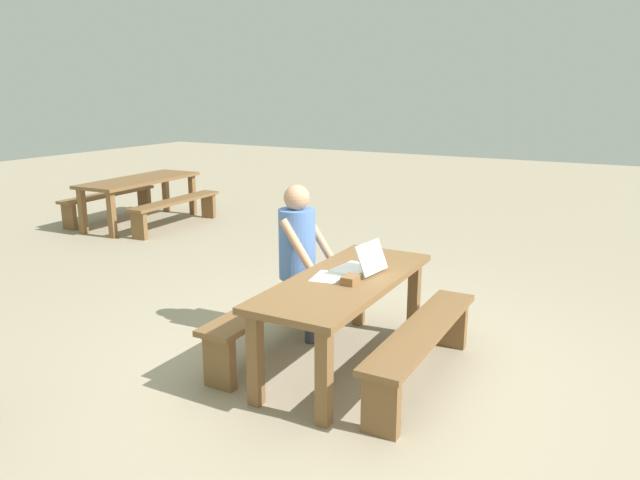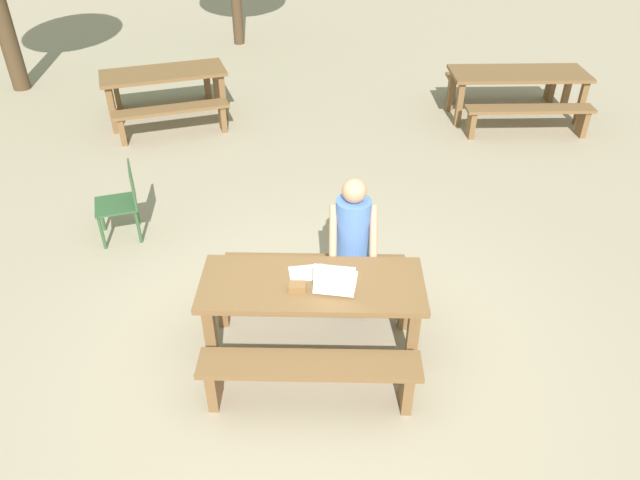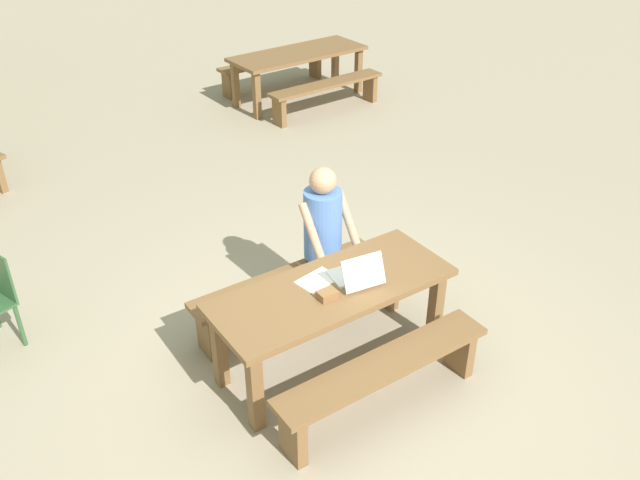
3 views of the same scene
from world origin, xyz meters
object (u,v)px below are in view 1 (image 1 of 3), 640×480
person_seated (300,249)px  laptop (360,264)px  picnic_table_front (345,292)px  small_pouch (350,280)px  picnic_table_mid (140,185)px

person_seated → laptop: bearing=-103.7°
picnic_table_front → small_pouch: 0.21m
small_pouch → picnic_table_mid: (3.10, 5.22, -0.13)m
small_pouch → picnic_table_front: bearing=40.8°
laptop → small_pouch: size_ratio=2.79×
laptop → picnic_table_mid: laptop is taller
laptop → picnic_table_mid: bearing=-110.7°
small_pouch → picnic_table_mid: small_pouch is taller
picnic_table_front → person_seated: size_ratio=1.38×
small_pouch → person_seated: person_seated is taller
laptop → person_seated: size_ratio=0.29×
picnic_table_front → small_pouch: (-0.11, -0.10, 0.14)m
laptop → small_pouch: bearing=19.3°
picnic_table_front → laptop: size_ratio=4.81×
picnic_table_front → picnic_table_mid: picnic_table_mid is taller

